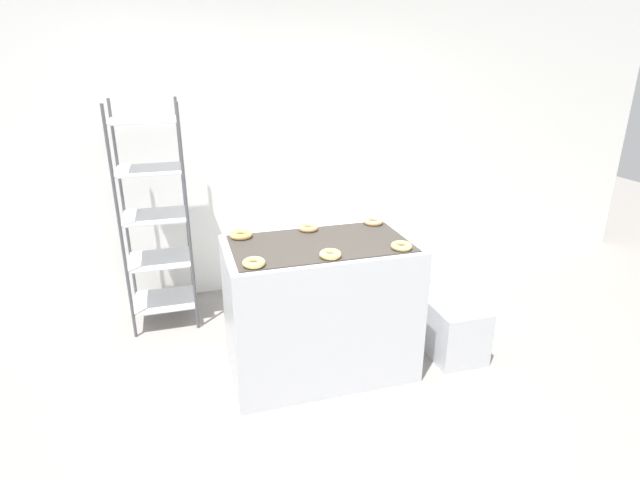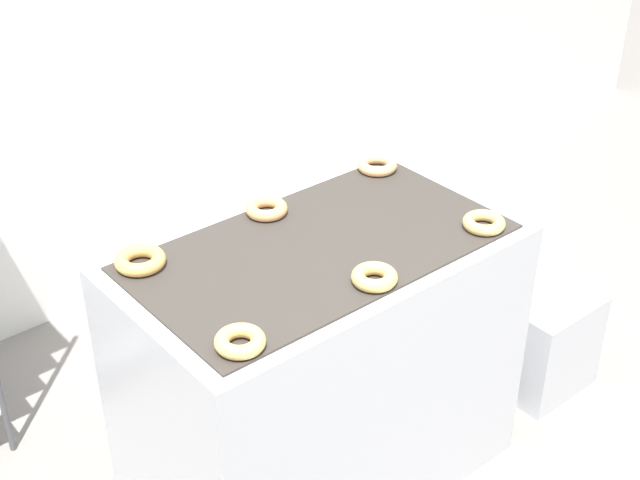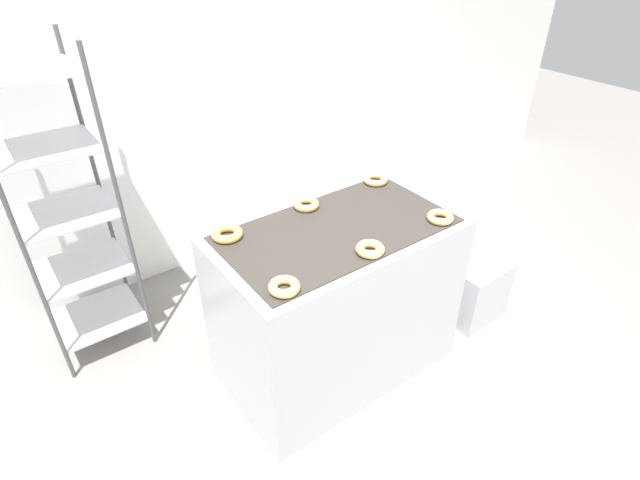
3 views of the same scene
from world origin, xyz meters
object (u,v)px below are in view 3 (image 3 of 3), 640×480
at_px(baking_rack_cart, 65,213).
at_px(donut_far_center, 306,204).
at_px(donut_near_left, 284,287).
at_px(donut_near_center, 370,249).
at_px(fryer_machine, 336,302).
at_px(donut_far_left, 227,234).
at_px(donut_far_right, 376,179).
at_px(donut_near_right, 440,217).
at_px(glaze_bin, 469,287).

distance_m(baking_rack_cart, donut_far_center, 1.31).
height_order(donut_near_left, donut_near_center, same).
height_order(fryer_machine, donut_far_center, donut_far_center).
height_order(donut_near_left, donut_far_left, donut_far_left).
distance_m(donut_far_left, donut_far_right, 0.97).
relative_size(fryer_machine, donut_near_right, 9.26).
bearing_deg(donut_far_left, donut_far_right, 0.90).
bearing_deg(fryer_machine, baking_rack_cart, 135.35).
bearing_deg(glaze_bin, fryer_machine, 171.24).
height_order(glaze_bin, donut_near_left, donut_near_left).
relative_size(donut_near_center, donut_far_center, 0.98).
relative_size(donut_near_left, donut_near_right, 1.00).
height_order(donut_near_center, donut_far_right, donut_near_center).
relative_size(fryer_machine, donut_far_center, 9.12).
relative_size(donut_near_right, donut_far_center, 0.98).
height_order(glaze_bin, donut_far_right, donut_far_right).
height_order(fryer_machine, donut_near_left, donut_near_left).
xyz_separation_m(glaze_bin, donut_near_left, (-1.49, -0.10, 0.78)).
height_order(donut_far_left, donut_far_right, donut_far_left).
bearing_deg(glaze_bin, donut_far_right, 141.03).
relative_size(donut_near_right, donut_far_right, 0.95).
relative_size(donut_near_center, donut_near_right, 1.00).
bearing_deg(fryer_machine, donut_near_right, -28.03).
xyz_separation_m(fryer_machine, donut_near_left, (-0.48, -0.25, 0.51)).
distance_m(glaze_bin, donut_far_center, 1.34).
xyz_separation_m(donut_near_center, donut_far_center, (0.00, 0.52, -0.00)).
bearing_deg(donut_far_center, donut_near_center, -90.20).
relative_size(baking_rack_cart, donut_far_right, 12.76).
xyz_separation_m(baking_rack_cart, donut_near_center, (1.05, -1.30, 0.06)).
relative_size(donut_far_left, donut_far_right, 1.07).
relative_size(fryer_machine, donut_near_left, 9.27).
relative_size(donut_near_left, donut_far_center, 0.98).
xyz_separation_m(donut_near_left, donut_near_center, (0.47, -0.00, 0.00)).
bearing_deg(donut_near_left, baking_rack_cart, 113.98).
bearing_deg(donut_near_left, donut_far_right, 28.34).
xyz_separation_m(donut_near_center, donut_far_right, (0.50, 0.52, -0.00)).
bearing_deg(donut_near_center, donut_near_right, 0.91).
xyz_separation_m(baking_rack_cart, donut_far_left, (0.58, -0.80, 0.06)).
distance_m(donut_far_center, donut_far_right, 0.49).
relative_size(donut_near_center, donut_far_right, 0.95).
relative_size(donut_near_left, donut_far_right, 0.95).
bearing_deg(donut_near_left, donut_near_right, 0.31).
height_order(glaze_bin, donut_near_right, donut_near_right).
distance_m(donut_near_right, donut_far_left, 1.08).
bearing_deg(donut_near_center, glaze_bin, 5.75).
distance_m(baking_rack_cart, donut_far_right, 1.73).
xyz_separation_m(donut_near_left, donut_far_right, (0.97, 0.52, -0.00)).
bearing_deg(baking_rack_cart, donut_far_left, -54.13).
bearing_deg(donut_far_right, baking_rack_cart, 153.17).
bearing_deg(donut_near_right, donut_far_center, 132.96).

